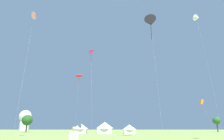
# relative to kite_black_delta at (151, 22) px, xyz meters

# --- Properties ---
(kite_black_delta) EXTENTS (2.92, 2.93, 23.79)m
(kite_black_delta) POSITION_rel_kite_black_delta_xyz_m (0.00, 0.00, 0.00)
(kite_black_delta) COLOR black
(kite_black_delta) RESTS_ON ground
(kite_orange_box) EXTENTS (2.79, 2.28, 9.96)m
(kite_orange_box) POSITION_rel_kite_black_delta_xyz_m (19.12, 24.24, -13.27)
(kite_orange_box) COLOR orange
(kite_orange_box) RESTS_ON ground
(kite_magenta_parafoil) EXTENTS (2.08, 3.54, 21.74)m
(kite_magenta_parafoil) POSITION_rel_kite_black_delta_xyz_m (-13.42, 13.65, -1.20)
(kite_magenta_parafoil) COLOR #E02DA3
(kite_magenta_parafoil) RESTS_ON ground
(kite_pink_parafoil) EXTENTS (1.77, 3.03, 24.20)m
(kite_pink_parafoil) POSITION_rel_kite_black_delta_xyz_m (-23.90, -0.15, 1.27)
(kite_pink_parafoil) COLOR pink
(kite_pink_parafoil) RESTS_ON ground
(kite_white_delta) EXTENTS (2.96, 3.84, 35.08)m
(kite_white_delta) POSITION_rel_kite_black_delta_xyz_m (18.02, 18.00, 11.41)
(kite_white_delta) COLOR white
(kite_white_delta) RESTS_ON ground
(kite_red_parafoil) EXTENTS (3.12, 2.45, 18.53)m
(kite_red_parafoil) POSITION_rel_kite_black_delta_xyz_m (-18.70, 27.44, -4.43)
(kite_red_parafoil) COLOR red
(kite_red_parafoil) RESTS_ON ground
(festival_tent_center) EXTENTS (4.50, 4.50, 2.93)m
(festival_tent_center) POSITION_rel_kite_black_delta_xyz_m (-16.98, 23.79, -20.82)
(festival_tent_center) COLOR white
(festival_tent_center) RESTS_ON ground
(festival_tent_right) EXTENTS (5.04, 5.04, 3.28)m
(festival_tent_right) POSITION_rel_kite_black_delta_xyz_m (-9.98, 23.79, -20.63)
(festival_tent_right) COLOR white
(festival_tent_right) RESTS_ON ground
(festival_tent_left) EXTENTS (3.96, 3.96, 2.58)m
(festival_tent_left) POSITION_rel_kite_black_delta_xyz_m (-2.86, 23.79, -21.02)
(festival_tent_left) COLOR white
(festival_tent_left) RESTS_ON ground
(observatory_dome) EXTENTS (6.40, 6.40, 10.80)m
(observatory_dome) POSITION_rel_kite_black_delta_xyz_m (-54.18, 73.94, -16.43)
(observatory_dome) COLOR white
(observatory_dome) RESTS_ON ground
(tree_distant_left) EXTENTS (3.04, 3.04, 6.00)m
(tree_distant_left) POSITION_rel_kite_black_delta_xyz_m (34.39, 47.49, -18.03)
(tree_distant_left) COLOR brown
(tree_distant_left) RESTS_ON ground
(tree_distant_right) EXTENTS (4.11, 4.11, 6.63)m
(tree_distant_right) POSITION_rel_kite_black_delta_xyz_m (-41.35, 45.37, -17.90)
(tree_distant_right) COLOR brown
(tree_distant_right) RESTS_ON ground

